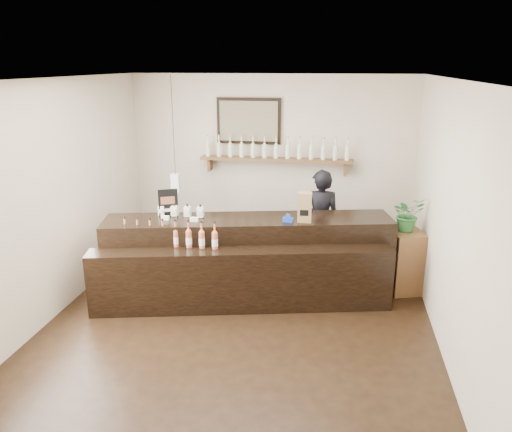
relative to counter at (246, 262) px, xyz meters
The scene contains 10 objects.
ground 0.75m from the counter, 85.45° to the right, with size 5.00×5.00×0.00m, color black.
room_shell 1.34m from the counter, 85.45° to the right, with size 5.00×5.00×5.00m.
back_wall_decor 2.21m from the counter, 93.12° to the left, with size 2.66×0.96×1.69m.
counter is the anchor object (origin of this frame).
promo_sign 1.28m from the counter, behind, with size 0.24×0.13×0.35m.
paper_bag 1.04m from the counter, ahead, with size 0.18×0.14×0.38m.
tape_dispenser 0.79m from the counter, ahead, with size 0.13×0.06×0.11m.
side_cabinet 2.13m from the counter, 15.88° to the left, with size 0.57×0.67×0.83m.
potted_plant 2.20m from the counter, 15.88° to the left, with size 0.41×0.36×0.46m, color #2C6E30.
shopkeeper 1.39m from the counter, 47.76° to the left, with size 0.63×0.42×1.74m, color black.
Camera 1 is at (1.06, -5.33, 2.97)m, focal length 35.00 mm.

